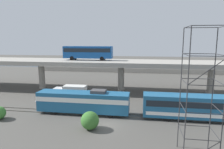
# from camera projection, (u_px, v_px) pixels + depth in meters

# --- Properties ---
(ground_plane) EXTENTS (260.00, 260.00, 0.00)m
(ground_plane) POSITION_uv_depth(u_px,v_px,m) (106.00, 125.00, 29.56)
(ground_plane) COLOR #4C4944
(rail_strip_near) EXTENTS (110.00, 0.12, 0.12)m
(rail_strip_near) POSITION_uv_depth(u_px,v_px,m) (110.00, 116.00, 32.73)
(rail_strip_near) COLOR #59544C
(rail_strip_near) RESTS_ON ground_plane
(rail_strip_far) EXTENTS (110.00, 0.12, 0.12)m
(rail_strip_far) POSITION_uv_depth(u_px,v_px,m) (111.00, 113.00, 34.16)
(rail_strip_far) COLOR #59544C
(rail_strip_far) RESTS_ON ground_plane
(train_locomotive) EXTENTS (16.43, 3.04, 4.18)m
(train_locomotive) POSITION_uv_depth(u_px,v_px,m) (79.00, 101.00, 33.89)
(train_locomotive) COLOR #1E5984
(train_locomotive) RESTS_ON ground_plane
(train_coach_lead) EXTENTS (21.65, 3.04, 3.86)m
(train_coach_lead) POSITION_uv_depth(u_px,v_px,m) (215.00, 107.00, 30.70)
(train_coach_lead) COLOR #1E5984
(train_coach_lead) RESTS_ON ground_plane
(highway_overpass) EXTENTS (96.00, 10.06, 7.40)m
(highway_overpass) POSITION_uv_depth(u_px,v_px,m) (121.00, 64.00, 47.94)
(highway_overpass) COLOR #9E998E
(highway_overpass) RESTS_ON ground_plane
(transit_bus_on_overpass) EXTENTS (12.00, 2.68, 3.40)m
(transit_bus_on_overpass) POSITION_uv_depth(u_px,v_px,m) (88.00, 52.00, 49.29)
(transit_bus_on_overpass) COLOR #14478C
(transit_bus_on_overpass) RESTS_ON highway_overpass
(service_truck_west) EXTENTS (6.80, 2.46, 3.04)m
(service_truck_west) POSITION_uv_depth(u_px,v_px,m) (71.00, 92.00, 41.67)
(service_truck_west) COLOR silver
(service_truck_west) RESTS_ON ground_plane
(scaffolding_tower) EXTENTS (3.46, 3.46, 13.59)m
(scaffolding_tower) POSITION_uv_depth(u_px,v_px,m) (201.00, 91.00, 20.28)
(scaffolding_tower) COLOR #2D2D30
(scaffolding_tower) RESTS_ON ground_plane
(pier_parking_lot) EXTENTS (74.00, 13.16, 1.73)m
(pier_parking_lot) POSITION_uv_depth(u_px,v_px,m) (130.00, 68.00, 83.02)
(pier_parking_lot) COLOR #9E998E
(pier_parking_lot) RESTS_ON ground_plane
(parked_car_0) EXTENTS (4.36, 1.95, 1.50)m
(parked_car_0) POSITION_uv_depth(u_px,v_px,m) (194.00, 65.00, 79.80)
(parked_car_0) COLOR maroon
(parked_car_0) RESTS_ON pier_parking_lot
(parked_car_1) EXTENTS (4.49, 1.91, 1.50)m
(parked_car_1) POSITION_uv_depth(u_px,v_px,m) (77.00, 64.00, 84.48)
(parked_car_1) COLOR #9E998C
(parked_car_1) RESTS_ON pier_parking_lot
(parked_car_2) EXTENTS (4.05, 1.92, 1.50)m
(parked_car_2) POSITION_uv_depth(u_px,v_px,m) (189.00, 66.00, 77.01)
(parked_car_2) COLOR #0C4C26
(parked_car_2) RESTS_ON pier_parking_lot
(parked_car_3) EXTENTS (4.52, 1.85, 1.50)m
(parked_car_3) POSITION_uv_depth(u_px,v_px,m) (114.00, 63.00, 85.65)
(parked_car_3) COLOR black
(parked_car_3) RESTS_ON pier_parking_lot
(parked_car_4) EXTENTS (4.33, 1.99, 1.50)m
(parked_car_4) POSITION_uv_depth(u_px,v_px,m) (143.00, 64.00, 82.67)
(parked_car_4) COLOR maroon
(parked_car_4) RESTS_ON pier_parking_lot
(parked_car_5) EXTENTS (4.07, 1.91, 1.50)m
(parked_car_5) POSITION_uv_depth(u_px,v_px,m) (114.00, 65.00, 81.41)
(parked_car_5) COLOR silver
(parked_car_5) RESTS_ON pier_parking_lot
(harbor_water) EXTENTS (140.00, 36.00, 0.01)m
(harbor_water) POSITION_uv_depth(u_px,v_px,m) (133.00, 64.00, 105.58)
(harbor_water) COLOR navy
(harbor_water) RESTS_ON ground_plane
(shrub_right) EXTENTS (2.54, 2.54, 2.54)m
(shrub_right) POSITION_uv_depth(u_px,v_px,m) (90.00, 120.00, 27.88)
(shrub_right) COLOR #386E2C
(shrub_right) RESTS_ON ground_plane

